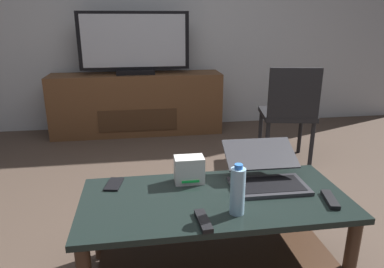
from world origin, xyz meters
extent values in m
plane|color=#4C3D33|center=(0.00, 0.00, 0.00)|extent=(7.68, 7.68, 0.00)
cube|color=silver|center=(0.00, 2.57, 1.40)|extent=(6.40, 0.12, 2.80)
cube|color=black|center=(0.05, -0.20, 0.43)|extent=(1.25, 0.58, 0.03)
cube|color=#472D1E|center=(0.05, -0.20, 0.16)|extent=(1.10, 0.51, 0.02)
cylinder|color=#472D1E|center=(0.63, -0.44, 0.21)|extent=(0.06, 0.06, 0.42)
cylinder|color=#472D1E|center=(-0.52, 0.04, 0.21)|extent=(0.06, 0.06, 0.42)
cylinder|color=#472D1E|center=(0.63, 0.04, 0.21)|extent=(0.06, 0.06, 0.42)
cube|color=brown|center=(-0.30, 2.25, 0.34)|extent=(1.87, 0.41, 0.67)
cube|color=#432A18|center=(-0.30, 2.04, 0.20)|extent=(0.84, 0.01, 0.23)
cube|color=black|center=(-0.30, 2.23, 0.70)|extent=(0.41, 0.20, 0.05)
cube|color=black|center=(-0.30, 2.23, 1.02)|extent=(1.16, 0.04, 0.60)
cube|color=#B2B7C1|center=(-0.30, 2.21, 1.02)|extent=(1.08, 0.01, 0.54)
cube|color=black|center=(1.01, 1.22, 0.43)|extent=(0.51, 0.51, 0.04)
cube|color=black|center=(0.98, 1.03, 0.65)|extent=(0.42, 0.11, 0.44)
cylinder|color=black|center=(1.24, 1.37, 0.21)|extent=(0.04, 0.04, 0.41)
cylinder|color=black|center=(0.86, 1.44, 0.21)|extent=(0.04, 0.04, 0.41)
cylinder|color=black|center=(1.17, 1.00, 0.21)|extent=(0.04, 0.04, 0.41)
cylinder|color=black|center=(0.79, 1.07, 0.21)|extent=(0.04, 0.04, 0.41)
cube|color=#333338|center=(0.34, -0.15, 0.46)|extent=(0.38, 0.23, 0.02)
cube|color=black|center=(0.34, -0.15, 0.47)|extent=(0.33, 0.18, 0.00)
cube|color=#333338|center=(0.34, 0.01, 0.57)|extent=(0.38, 0.22, 0.10)
cube|color=silver|center=(0.34, 0.01, 0.57)|extent=(0.34, 0.19, 0.08)
cube|color=white|center=(-0.04, -0.02, 0.52)|extent=(0.15, 0.09, 0.14)
cube|color=#19D84C|center=(-0.04, -0.07, 0.47)|extent=(0.09, 0.00, 0.01)
cylinder|color=#99C6E5|center=(0.12, -0.35, 0.55)|extent=(0.06, 0.06, 0.21)
cylinder|color=blue|center=(0.12, -0.35, 0.66)|extent=(0.04, 0.04, 0.02)
cube|color=black|center=(-0.42, 0.00, 0.45)|extent=(0.10, 0.15, 0.01)
cube|color=black|center=(0.57, -0.32, 0.46)|extent=(0.08, 0.17, 0.02)
cube|color=black|center=(-0.04, -0.41, 0.46)|extent=(0.05, 0.16, 0.02)
camera|label=1|loc=(-0.27, -1.64, 1.24)|focal=32.83mm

